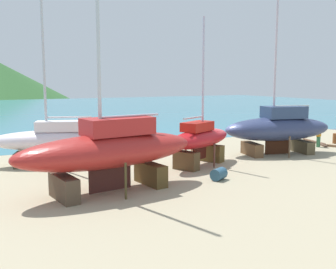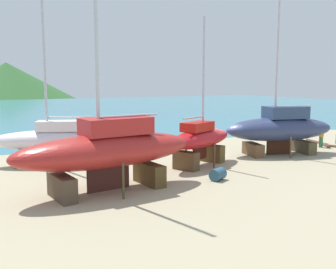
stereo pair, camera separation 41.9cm
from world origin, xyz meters
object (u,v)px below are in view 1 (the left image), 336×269
Objects in this scene: sailboat_mid_port at (54,140)px; sailboat_far_slipway at (110,150)px; sailboat_small_center at (200,139)px; barrel_tipped_center at (219,174)px; worker at (319,137)px; barrel_by_slipway at (195,145)px; sailboat_large_starboard at (279,128)px; barrel_rust_mid at (208,149)px; barrel_blue_faded at (336,138)px.

sailboat_mid_port is 7.65m from sailboat_far_slipway.
sailboat_small_center is 10.54× the size of barrel_tipped_center.
worker is 1.86× the size of barrel_tipped_center.
sailboat_mid_port is at bearing 132.32° from barrel_tipped_center.
barrel_by_slipway is (-10.01, 3.34, -0.45)m from worker.
worker reaches higher than barrel_by_slipway.
sailboat_large_starboard is 16.22× the size of barrel_rust_mid.
barrel_by_slipway is at bearing 99.97° from barrel_rust_mid.
sailboat_mid_port reaches higher than barrel_rust_mid.
sailboat_far_slipway is 15.61× the size of barrel_tipped_center.
barrel_blue_faded is (23.93, -2.22, -1.25)m from sailboat_mid_port.
barrel_blue_faded is (12.62, -1.30, 0.15)m from barrel_rust_mid.
worker is 14.69m from barrel_tipped_center.
sailboat_mid_port reaches higher than barrel_blue_faded.
worker reaches higher than barrel_rust_mid.
barrel_rust_mid is at bearing -80.03° from barrel_by_slipway.
barrel_by_slipway is 9.39m from barrel_tipped_center.
sailboat_mid_port is at bearing -88.42° from sailboat_far_slipway.
barrel_tipped_center is at bearing 151.08° from sailboat_mid_port.
barrel_tipped_center is 17.56m from barrel_blue_faded.
sailboat_mid_port is 0.82× the size of sailboat_far_slipway.
sailboat_mid_port is 11.14m from barrel_by_slipway.
barrel_blue_faded is at bearing -5.90° from barrel_rust_mid.
sailboat_small_center is at bearing -103.51° from worker.
barrel_blue_faded is at bearing -18.39° from sailboat_small_center.
worker is at bearing -168.81° from sailboat_mid_port.
barrel_by_slipway is at bearing -148.52° from sailboat_far_slipway.
sailboat_large_starboard reaches higher than barrel_blue_faded.
sailboat_large_starboard reaches higher than barrel_tipped_center.
barrel_blue_faded is at bearing -12.07° from barrel_by_slipway.
barrel_rust_mid is at bearing 174.10° from barrel_blue_faded.
sailboat_far_slipway reaches higher than barrel_blue_faded.
barrel_tipped_center is (7.38, -8.11, -1.36)m from sailboat_mid_port.
sailboat_large_starboard is 8.34m from barrel_blue_faded.
sailboat_large_starboard reaches higher than worker.
sailboat_large_starboard is 5.55m from barrel_rust_mid.
barrel_tipped_center is at bearing -118.63° from barrel_rust_mid.
worker reaches higher than barrel_tipped_center.
barrel_blue_faded reaches higher than barrel_tipped_center.
sailboat_large_starboard reaches higher than barrel_by_slipway.
sailboat_mid_port is at bearing 174.70° from barrel_blue_faded.
worker is 9.96m from barrel_rust_mid.
sailboat_small_center reaches higher than barrel_by_slipway.
sailboat_mid_port is 9.49m from sailboat_small_center.
worker is (19.80, 4.73, -1.26)m from sailboat_far_slipway.
sailboat_large_starboard is 8.64× the size of worker.
sailboat_large_starboard is 1.03× the size of sailboat_far_slipway.
barrel_rust_mid is 1.07× the size of barrel_by_slipway.
sailboat_mid_port is 13.01× the size of barrel_rust_mid.
barrel_tipped_center is 1.02× the size of barrel_blue_faded.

